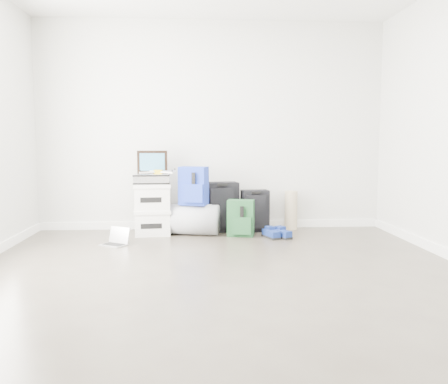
{
  "coord_description": "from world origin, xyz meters",
  "views": [
    {
      "loc": [
        -0.24,
        -3.73,
        1.14
      ],
      "look_at": [
        0.13,
        1.9,
        0.55
      ],
      "focal_mm": 38.0,
      "sensor_mm": 36.0,
      "label": 1
    }
  ],
  "objects": [
    {
      "name": "shoes",
      "position": [
        0.75,
        1.79,
        0.05
      ],
      "size": [
        0.34,
        0.3,
        0.09
      ],
      "rotation": [
        0.0,
        0.0,
        0.42
      ],
      "color": "black",
      "rests_on": "ground"
    },
    {
      "name": "briefcase",
      "position": [
        -0.75,
        2.09,
        0.7
      ],
      "size": [
        0.44,
        0.33,
        0.12
      ],
      "primitive_type": "cube",
      "rotation": [
        0.0,
        0.0,
        0.04
      ],
      "color": "#B2B2B7",
      "rests_on": "boxes_stack"
    },
    {
      "name": "green_backpack",
      "position": [
        0.33,
        1.93,
        0.21
      ],
      "size": [
        0.35,
        0.29,
        0.44
      ],
      "rotation": [
        0.0,
        0.0,
        -0.23
      ],
      "color": "#143722",
      "rests_on": "ground"
    },
    {
      "name": "laptop",
      "position": [
        -1.1,
        1.53,
        0.05
      ],
      "size": [
        0.33,
        0.31,
        0.19
      ],
      "rotation": [
        0.0,
        0.0,
        -0.58
      ],
      "color": "silver",
      "rests_on": "ground"
    },
    {
      "name": "drone",
      "position": [
        -0.67,
        2.07,
        0.78
      ],
      "size": [
        0.42,
        0.42,
        0.05
      ],
      "rotation": [
        0.0,
        0.0,
        -0.05
      ],
      "color": "gold",
      "rests_on": "briefcase"
    },
    {
      "name": "painting",
      "position": [
        -0.75,
        2.19,
        0.9
      ],
      "size": [
        0.38,
        0.05,
        0.28
      ],
      "rotation": [
        0.0,
        0.0,
        -0.07
      ],
      "color": "black",
      "rests_on": "briefcase"
    },
    {
      "name": "carry_on",
      "position": [
        0.55,
        2.23,
        0.27
      ],
      "size": [
        0.36,
        0.26,
        0.53
      ],
      "rotation": [
        0.0,
        0.0,
        0.13
      ],
      "color": "black",
      "rests_on": "ground"
    },
    {
      "name": "duffel_bag",
      "position": [
        -0.24,
        2.07,
        0.19
      ],
      "size": [
        0.68,
        0.51,
        0.38
      ],
      "primitive_type": "cylinder",
      "rotation": [
        0.0,
        1.57,
        -0.23
      ],
      "color": "gray",
      "rests_on": "ground"
    },
    {
      "name": "blue_backpack",
      "position": [
        -0.24,
        2.03,
        0.6
      ],
      "size": [
        0.38,
        0.33,
        0.47
      ],
      "rotation": [
        0.0,
        0.0,
        -0.33
      ],
      "color": "#18249E",
      "rests_on": "duffel_bag"
    },
    {
      "name": "large_suitcase",
      "position": [
        0.12,
        2.26,
        0.32
      ],
      "size": [
        0.44,
        0.33,
        0.63
      ],
      "rotation": [
        0.0,
        0.0,
        0.19
      ],
      "color": "black",
      "rests_on": "ground"
    },
    {
      "name": "room_envelope",
      "position": [
        0.0,
        0.02,
        1.72
      ],
      "size": [
        4.52,
        5.02,
        2.71
      ],
      "color": "silver",
      "rests_on": "ground"
    },
    {
      "name": "ground",
      "position": [
        0.0,
        0.0,
        0.0
      ],
      "size": [
        5.0,
        5.0,
        0.0
      ],
      "primitive_type": "plane",
      "color": "#3B332B",
      "rests_on": "ground"
    },
    {
      "name": "rolled_rug",
      "position": [
        1.04,
        2.36,
        0.25
      ],
      "size": [
        0.16,
        0.16,
        0.5
      ],
      "primitive_type": "cylinder",
      "color": "tan",
      "rests_on": "ground"
    },
    {
      "name": "boxes_stack",
      "position": [
        -0.75,
        2.09,
        0.32
      ],
      "size": [
        0.47,
        0.4,
        0.63
      ],
      "rotation": [
        0.0,
        0.0,
        0.09
      ],
      "color": "silver",
      "rests_on": "ground"
    }
  ]
}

